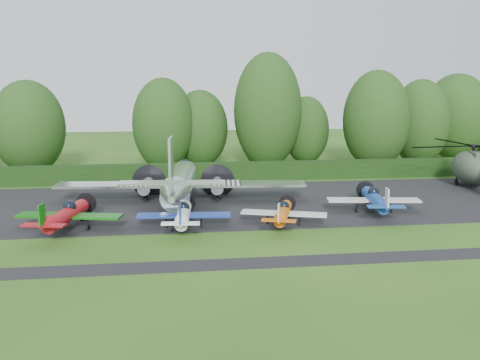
{
  "coord_description": "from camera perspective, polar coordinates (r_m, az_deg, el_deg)",
  "views": [
    {
      "loc": [
        -7.38,
        -36.61,
        11.03
      ],
      "look_at": [
        -1.57,
        8.1,
        2.5
      ],
      "focal_mm": 40.0,
      "sensor_mm": 36.0,
      "label": 1
    }
  ],
  "objects": [
    {
      "name": "tree_0",
      "position": [
        66.93,
        2.96,
        7.38
      ],
      "size": [
        8.45,
        8.45,
        14.34
      ],
      "color": "black",
      "rests_on": "ground"
    },
    {
      "name": "helicopter",
      "position": [
        59.96,
        23.57,
        1.52
      ],
      "size": [
        13.77,
        16.13,
        4.44
      ],
      "rotation": [
        0.0,
        0.0,
        0.18
      ],
      "color": "#374233",
      "rests_on": "ground"
    },
    {
      "name": "tree_7",
      "position": [
        68.07,
        -4.28,
        5.49
      ],
      "size": [
        7.06,
        7.06,
        9.75
      ],
      "color": "black",
      "rests_on": "ground"
    },
    {
      "name": "taxiway_verge",
      "position": [
        33.36,
        5.87,
        -8.65
      ],
      "size": [
        70.0,
        2.0,
        0.0
      ],
      "primitive_type": "cube",
      "color": "black",
      "rests_on": "ground"
    },
    {
      "name": "ground",
      "position": [
        38.94,
        3.85,
        -5.76
      ],
      "size": [
        160.0,
        160.0,
        0.0
      ],
      "primitive_type": "plane",
      "color": "#244914",
      "rests_on": "ground"
    },
    {
      "name": "tree_11",
      "position": [
        67.4,
        2.26,
        6.39
      ],
      "size": [
        5.72,
        5.72,
        11.96
      ],
      "color": "black",
      "rests_on": "ground"
    },
    {
      "name": "light_plane_white",
      "position": [
        40.02,
        -6.06,
        -3.68
      ],
      "size": [
        7.02,
        7.38,
        2.7
      ],
      "rotation": [
        0.0,
        0.0,
        0.08
      ],
      "color": "white",
      "rests_on": "ground"
    },
    {
      "name": "hedgerow",
      "position": [
        59.12,
        -0.11,
        -0.04
      ],
      "size": [
        90.0,
        1.6,
        2.0
      ],
      "primitive_type": "cube",
      "color": "black",
      "rests_on": "ground"
    },
    {
      "name": "light_plane_red",
      "position": [
        41.16,
        -18.03,
        -3.56
      ],
      "size": [
        7.84,
        8.24,
        3.01
      ],
      "rotation": [
        0.0,
        0.0,
        0.22
      ],
      "color": "#A00E16",
      "rests_on": "ground"
    },
    {
      "name": "tree_3",
      "position": [
        66.01,
        -8.18,
        5.9
      ],
      "size": [
        7.52,
        7.52,
        11.24
      ],
      "color": "black",
      "rests_on": "ground"
    },
    {
      "name": "tree_8",
      "position": [
        73.44,
        18.65,
        5.86
      ],
      "size": [
        7.49,
        7.49,
        11.08
      ],
      "color": "black",
      "rests_on": "ground"
    },
    {
      "name": "light_plane_orange",
      "position": [
        40.77,
        4.62,
        -3.49
      ],
      "size": [
        6.55,
        6.89,
        2.52
      ],
      "rotation": [
        0.0,
        0.0,
        0.31
      ],
      "color": "#D45B0C",
      "rests_on": "ground"
    },
    {
      "name": "transport_plane",
      "position": [
        47.31,
        -6.38,
        -0.35
      ],
      "size": [
        22.47,
        17.23,
        7.2
      ],
      "rotation": [
        0.0,
        0.0,
        0.09
      ],
      "color": "silver",
      "rests_on": "ground"
    },
    {
      "name": "tree_5",
      "position": [
        80.2,
        22.04,
        6.28
      ],
      "size": [
        9.18,
        9.18,
        11.85
      ],
      "color": "black",
      "rests_on": "ground"
    },
    {
      "name": "tree_1",
      "position": [
        68.31,
        14.32,
        6.23
      ],
      "size": [
        8.15,
        8.15,
        12.19
      ],
      "color": "black",
      "rests_on": "ground"
    },
    {
      "name": "apron",
      "position": [
        48.46,
        1.55,
        -2.44
      ],
      "size": [
        70.0,
        18.0,
        0.01
      ],
      "primitive_type": "cube",
      "color": "black",
      "rests_on": "ground"
    },
    {
      "name": "tree_4",
      "position": [
        71.12,
        7.05,
        5.3
      ],
      "size": [
        6.02,
        6.02,
        8.86
      ],
      "color": "black",
      "rests_on": "ground"
    },
    {
      "name": "light_plane_blue",
      "position": [
        45.71,
        14.19,
        -2.0
      ],
      "size": [
        7.69,
        8.09,
        2.96
      ],
      "rotation": [
        0.0,
        0.0,
        0.15
      ],
      "color": "navy",
      "rests_on": "ground"
    },
    {
      "name": "tree_2",
      "position": [
        67.05,
        -21.63,
        5.22
      ],
      "size": [
        8.34,
        8.34,
        10.99
      ],
      "color": "black",
      "rests_on": "ground"
    }
  ]
}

